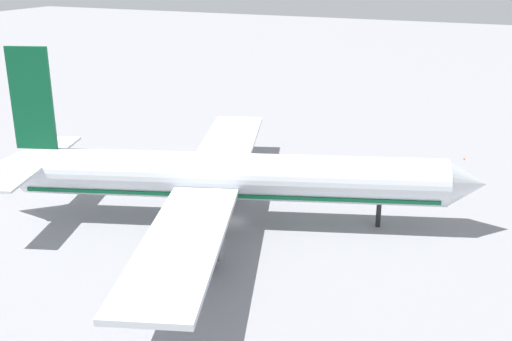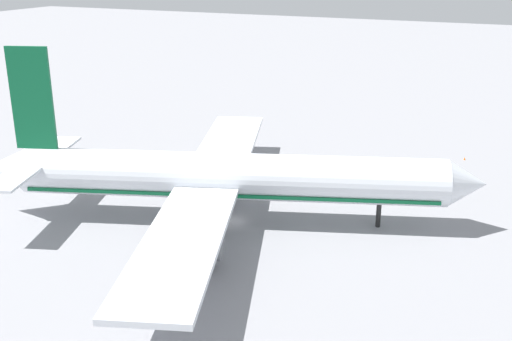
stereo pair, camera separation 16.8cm
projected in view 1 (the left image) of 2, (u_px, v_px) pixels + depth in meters
The scene contains 3 objects.
ground_plane at pixel (232, 221), 90.01m from camera, with size 600.00×600.00×0.00m, color gray.
airliner at pixel (222, 177), 87.81m from camera, with size 70.75×71.87×24.99m.
traffic_cone_1 at pixel (464, 158), 116.72m from camera, with size 0.36×0.36×0.55m, color orange.
Camera 1 is at (36.69, -73.92, 36.86)m, focal length 43.15 mm.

